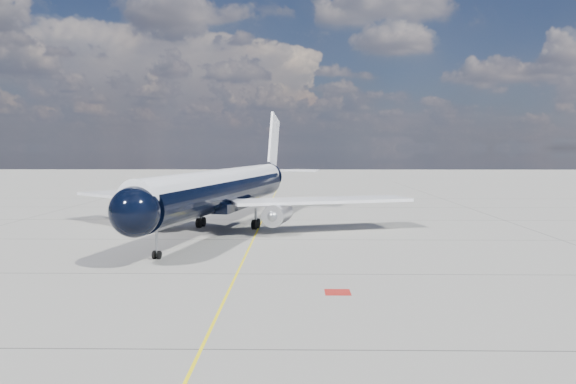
% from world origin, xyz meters
% --- Properties ---
extents(ground, '(320.00, 320.00, 0.00)m').
position_xyz_m(ground, '(0.00, 30.00, 0.00)').
color(ground, gray).
rests_on(ground, ground).
extents(taxiway_centerline, '(0.16, 160.00, 0.01)m').
position_xyz_m(taxiway_centerline, '(0.00, 25.00, 0.00)').
color(taxiway_centerline, yellow).
rests_on(taxiway_centerline, ground).
extents(red_marking, '(1.60, 1.60, 0.01)m').
position_xyz_m(red_marking, '(6.80, -10.00, 0.00)').
color(red_marking, maroon).
rests_on(red_marking, ground).
extents(main_airliner, '(39.77, 49.01, 14.26)m').
position_xyz_m(main_airliner, '(-3.45, 17.80, 4.42)').
color(main_airliner, black).
rests_on(main_airliner, ground).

